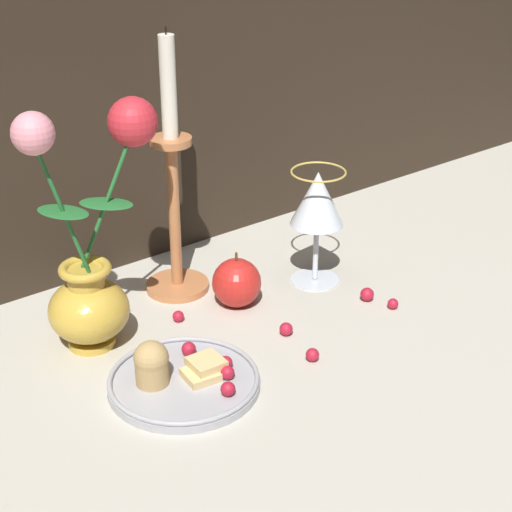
{
  "coord_description": "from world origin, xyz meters",
  "views": [
    {
      "loc": [
        -0.59,
        -0.8,
        0.61
      ],
      "look_at": [
        0.03,
        -0.0,
        0.1
      ],
      "focal_mm": 60.0,
      "sensor_mm": 36.0,
      "label": 1
    }
  ],
  "objects_px": {
    "plate_with_pastries": "(180,377)",
    "wine_glass": "(317,203)",
    "candlestick": "(174,200)",
    "apple_beside_vase": "(237,283)",
    "vase": "(92,262)"
  },
  "relations": [
    {
      "from": "wine_glass",
      "to": "apple_beside_vase",
      "type": "height_order",
      "value": "wine_glass"
    },
    {
      "from": "vase",
      "to": "plate_with_pastries",
      "type": "bearing_deg",
      "value": -79.41
    },
    {
      "from": "wine_glass",
      "to": "candlestick",
      "type": "relative_size",
      "value": 0.46
    },
    {
      "from": "wine_glass",
      "to": "candlestick",
      "type": "bearing_deg",
      "value": 149.66
    },
    {
      "from": "plate_with_pastries",
      "to": "candlestick",
      "type": "relative_size",
      "value": 0.49
    },
    {
      "from": "vase",
      "to": "wine_glass",
      "type": "relative_size",
      "value": 1.87
    },
    {
      "from": "candlestick",
      "to": "apple_beside_vase",
      "type": "relative_size",
      "value": 4.65
    },
    {
      "from": "candlestick",
      "to": "apple_beside_vase",
      "type": "height_order",
      "value": "candlestick"
    },
    {
      "from": "wine_glass",
      "to": "candlestick",
      "type": "height_order",
      "value": "candlestick"
    },
    {
      "from": "plate_with_pastries",
      "to": "wine_glass",
      "type": "distance_m",
      "value": 0.35
    },
    {
      "from": "plate_with_pastries",
      "to": "wine_glass",
      "type": "xyz_separation_m",
      "value": [
        0.31,
        0.11,
        0.11
      ]
    },
    {
      "from": "plate_with_pastries",
      "to": "apple_beside_vase",
      "type": "height_order",
      "value": "apple_beside_vase"
    },
    {
      "from": "vase",
      "to": "apple_beside_vase",
      "type": "bearing_deg",
      "value": -9.11
    },
    {
      "from": "vase",
      "to": "candlestick",
      "type": "relative_size",
      "value": 0.86
    },
    {
      "from": "wine_glass",
      "to": "candlestick",
      "type": "xyz_separation_m",
      "value": [
        -0.18,
        0.1,
        0.02
      ]
    }
  ]
}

